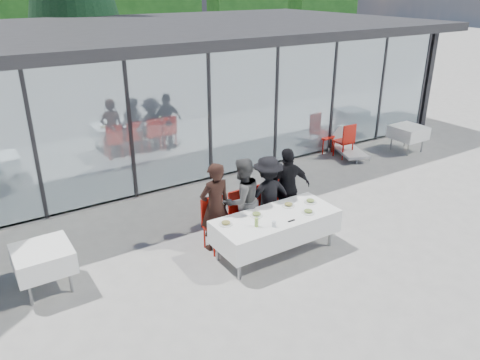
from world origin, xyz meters
The scene contains 24 objects.
ground centered at (0.00, 0.00, 0.00)m, with size 90.00×90.00×0.00m, color #9D9B95.
pavilion centered at (2.00, 8.16, 2.15)m, with size 14.80×8.80×3.44m.
dining_table centered at (0.36, 0.45, 0.54)m, with size 2.26×0.96×0.75m.
diner_a centered at (-0.45, 1.19, 0.84)m, with size 0.61×0.61×1.67m, color black.
diner_chair_a centered at (-0.45, 1.20, 0.54)m, with size 0.44×0.44×0.97m.
diner_b centered at (0.12, 1.19, 0.82)m, with size 0.79×0.79×1.63m, color #515151.
diner_chair_b centered at (0.12, 1.20, 0.54)m, with size 0.44×0.44×0.97m.
diner_c centered at (0.71, 1.19, 0.78)m, with size 1.00×1.00×1.55m, color black.
diner_chair_c centered at (0.71, 1.20, 0.54)m, with size 0.44×0.44×0.97m.
diner_d centered at (1.18, 1.19, 0.81)m, with size 0.95×0.95×1.63m, color black.
diner_chair_d centered at (1.18, 1.20, 0.54)m, with size 0.44×0.44×0.97m.
plate_a centered at (-0.55, 0.65, 0.78)m, with size 0.24×0.24×0.07m.
plate_b centered at (0.07, 0.64, 0.78)m, with size 0.24×0.24×0.07m.
plate_c centered at (0.78, 0.64, 0.78)m, with size 0.24×0.24×0.07m.
plate_d centered at (1.22, 0.54, 0.78)m, with size 0.24×0.24×0.07m.
plate_extra centered at (0.90, 0.23, 0.78)m, with size 0.24×0.24×0.07m.
juice_bottle centered at (-0.16, 0.32, 0.83)m, with size 0.06×0.06×0.16m, color #9AC351.
drinking_glasses centered at (0.09, 0.15, 0.80)m, with size 0.07×0.07×0.10m.
folded_eyeglasses centered at (0.46, 0.15, 0.76)m, with size 0.14×0.03×0.01m, color black.
spare_table_left centered at (-3.35, 1.54, 0.55)m, with size 0.86×0.86×0.74m.
spare_table_right centered at (6.88, 2.86, 0.55)m, with size 0.86×0.86×0.74m.
spare_chair_a centered at (4.80, 4.21, 0.54)m, with size 0.51×0.51×0.97m.
spare_chair_b centered at (4.97, 3.41, 0.54)m, with size 0.47×0.47×0.97m.
lounger centered at (5.18, 3.55, 0.26)m, with size 1.03×1.46×0.72m.
Camera 1 is at (-4.12, -5.37, 4.55)m, focal length 35.00 mm.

